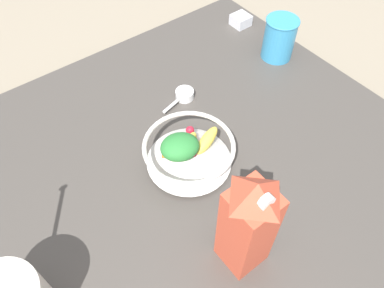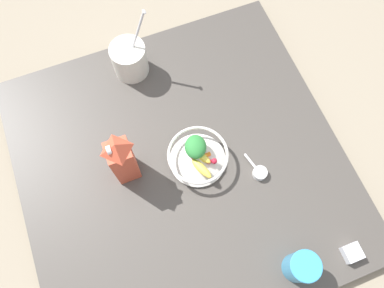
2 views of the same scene
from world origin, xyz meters
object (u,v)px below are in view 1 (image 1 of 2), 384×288
at_px(fruit_bowl, 188,151).
at_px(spice_jar, 241,21).
at_px(drinking_cup, 279,38).
at_px(milk_carton, 248,224).

relative_size(fruit_bowl, spice_jar, 3.85).
distance_m(fruit_bowl, drinking_cup, 0.44).
distance_m(milk_carton, drinking_cup, 0.60).
height_order(fruit_bowl, spice_jar, fruit_bowl).
bearing_deg(fruit_bowl, drinking_cup, 19.42).
height_order(milk_carton, spice_jar, milk_carton).
bearing_deg(drinking_cup, milk_carton, -141.54).
bearing_deg(milk_carton, drinking_cup, 38.46).
xyz_separation_m(milk_carton, spice_jar, (0.49, 0.54, -0.11)).
distance_m(fruit_bowl, milk_carton, 0.24).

